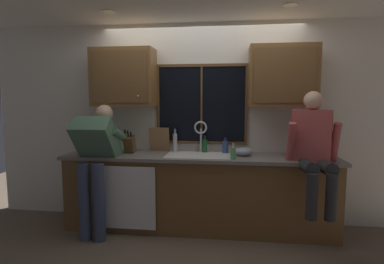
# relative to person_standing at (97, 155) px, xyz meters

# --- Properties ---
(back_wall) EXTENTS (5.61, 0.12, 2.55)m
(back_wall) POSITION_rel_person_standing_xyz_m (1.16, 0.66, 0.33)
(back_wall) COLOR silver
(back_wall) RESTS_ON floor
(ceiling_downlight_left) EXTENTS (0.14, 0.14, 0.01)m
(ceiling_downlight_left) POSITION_rel_person_standing_xyz_m (0.19, -0.00, 1.60)
(ceiling_downlight_left) COLOR #FFEAB2
(ceiling_downlight_right) EXTENTS (0.14, 0.14, 0.01)m
(ceiling_downlight_right) POSITION_rel_person_standing_xyz_m (2.12, -0.00, 1.60)
(ceiling_downlight_right) COLOR #FFEAB2
(window_glass) EXTENTS (1.10, 0.02, 0.95)m
(window_glass) POSITION_rel_person_standing_xyz_m (1.17, 0.59, 0.58)
(window_glass) COLOR black
(window_frame_top) EXTENTS (1.17, 0.02, 0.04)m
(window_frame_top) POSITION_rel_person_standing_xyz_m (1.17, 0.58, 1.07)
(window_frame_top) COLOR brown
(window_frame_bottom) EXTENTS (1.17, 0.02, 0.04)m
(window_frame_bottom) POSITION_rel_person_standing_xyz_m (1.17, 0.58, 0.08)
(window_frame_bottom) COLOR brown
(window_frame_left) EXTENTS (0.03, 0.02, 0.95)m
(window_frame_left) POSITION_rel_person_standing_xyz_m (0.60, 0.58, 0.58)
(window_frame_left) COLOR brown
(window_frame_right) EXTENTS (0.03, 0.02, 0.95)m
(window_frame_right) POSITION_rel_person_standing_xyz_m (1.73, 0.58, 0.58)
(window_frame_right) COLOR brown
(window_mullion_center) EXTENTS (0.02, 0.02, 0.95)m
(window_mullion_center) POSITION_rel_person_standing_xyz_m (1.17, 0.58, 0.58)
(window_mullion_center) COLOR brown
(lower_cabinet_run) EXTENTS (3.21, 0.58, 0.88)m
(lower_cabinet_run) POSITION_rel_person_standing_xyz_m (1.16, 0.31, -0.51)
(lower_cabinet_run) COLOR brown
(lower_cabinet_run) RESTS_ON floor
(countertop) EXTENTS (3.27, 0.62, 0.04)m
(countertop) POSITION_rel_person_standing_xyz_m (1.16, 0.29, -0.05)
(countertop) COLOR slate
(countertop) RESTS_ON lower_cabinet_run
(dishwasher_front) EXTENTS (0.60, 0.02, 0.74)m
(dishwasher_front) POSITION_rel_person_standing_xyz_m (0.39, -0.01, -0.49)
(dishwasher_front) COLOR white
(upper_cabinet_left) EXTENTS (0.78, 0.36, 0.72)m
(upper_cabinet_left) POSITION_rel_person_standing_xyz_m (0.19, 0.43, 0.91)
(upper_cabinet_left) COLOR brown
(upper_cabinet_right) EXTENTS (0.78, 0.36, 0.72)m
(upper_cabinet_right) POSITION_rel_person_standing_xyz_m (2.14, 0.43, 0.91)
(upper_cabinet_right) COLOR brown
(sink) EXTENTS (0.80, 0.46, 0.21)m
(sink) POSITION_rel_person_standing_xyz_m (1.17, 0.30, -0.13)
(sink) COLOR silver
(sink) RESTS_ON lower_cabinet_run
(faucet) EXTENTS (0.18, 0.09, 0.40)m
(faucet) POSITION_rel_person_standing_xyz_m (1.17, 0.48, 0.22)
(faucet) COLOR silver
(faucet) RESTS_ON countertop
(person_standing) EXTENTS (0.53, 0.71, 1.52)m
(person_standing) POSITION_rel_person_standing_xyz_m (0.00, 0.00, 0.00)
(person_standing) COLOR #384260
(person_standing) RESTS_ON floor
(person_sitting_on_counter) EXTENTS (0.54, 0.66, 1.26)m
(person_sitting_on_counter) POSITION_rel_person_standing_xyz_m (2.42, 0.03, 0.16)
(person_sitting_on_counter) COLOR #262628
(person_sitting_on_counter) RESTS_ON countertop
(knife_block) EXTENTS (0.12, 0.18, 0.32)m
(knife_block) POSITION_rel_person_standing_xyz_m (0.28, 0.34, 0.08)
(knife_block) COLOR brown
(knife_block) RESTS_ON countertop
(cutting_board) EXTENTS (0.26, 0.09, 0.31)m
(cutting_board) POSITION_rel_person_standing_xyz_m (0.62, 0.51, 0.13)
(cutting_board) COLOR #997047
(cutting_board) RESTS_ON countertop
(mixing_bowl) EXTENTS (0.22, 0.22, 0.11)m
(mixing_bowl) POSITION_rel_person_standing_xyz_m (1.69, 0.34, 0.02)
(mixing_bowl) COLOR #8C99A8
(mixing_bowl) RESTS_ON countertop
(soap_dispenser) EXTENTS (0.06, 0.07, 0.19)m
(soap_dispenser) POSITION_rel_person_standing_xyz_m (1.57, 0.09, 0.04)
(soap_dispenser) COLOR #59A566
(soap_dispenser) RESTS_ON countertop
(bottle_green_glass) EXTENTS (0.07, 0.07, 0.21)m
(bottle_green_glass) POSITION_rel_person_standing_xyz_m (1.22, 0.51, 0.06)
(bottle_green_glass) COLOR #1E592D
(bottle_green_glass) RESTS_ON countertop
(bottle_tall_clear) EXTENTS (0.06, 0.06, 0.31)m
(bottle_tall_clear) POSITION_rel_person_standing_xyz_m (0.84, 0.47, 0.10)
(bottle_tall_clear) COLOR #B7B7BC
(bottle_tall_clear) RESTS_ON countertop
(bottle_amber_small) EXTENTS (0.07, 0.07, 0.20)m
(bottle_amber_small) POSITION_rel_person_standing_xyz_m (1.47, 0.48, 0.05)
(bottle_amber_small) COLOR #334C8C
(bottle_amber_small) RESTS_ON countertop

